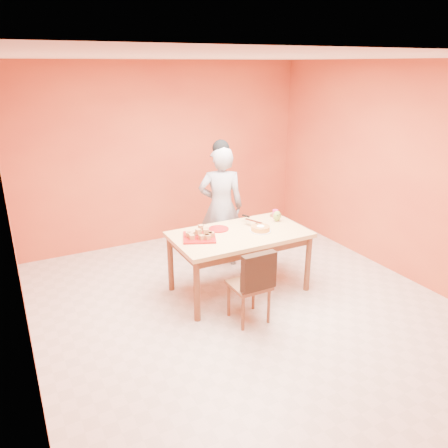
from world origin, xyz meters
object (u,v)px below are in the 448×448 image
red_dinner_plate (219,229)px  pastry_platter (199,237)px  dining_chair (250,284)px  sponge_cake (260,228)px  person (221,207)px  egg_ornament (277,216)px  checker_tin (273,215)px  magenta_glass (275,214)px  dining_table (239,240)px

red_dinner_plate → pastry_platter: bearing=-155.7°
dining_chair → sponge_cake: size_ratio=3.83×
person → sponge_cake: person is taller
pastry_platter → egg_ornament: egg_ornament is taller
dining_chair → sponge_cake: (0.48, 0.57, 0.35)m
sponge_cake → checker_tin: size_ratio=2.58×
red_dinner_plate → egg_ornament: 0.80m
pastry_platter → red_dinner_plate: 0.35m
red_dinner_plate → magenta_glass: size_ratio=2.33×
magenta_glass → pastry_platter: bearing=-170.6°
person → dining_table: bearing=101.0°
checker_tin → sponge_cake: bearing=-138.8°
dining_chair → red_dinner_plate: size_ratio=3.53×
pastry_platter → magenta_glass: size_ratio=3.52×
dining_chair → sponge_cake: 0.82m
pastry_platter → checker_tin: (1.17, 0.24, 0.00)m
dining_chair → red_dinner_plate: dining_chair is taller
dining_chair → magenta_glass: size_ratio=8.25×
pastry_platter → sponge_cake: bearing=-10.7°
dining_table → pastry_platter: size_ratio=4.37×
dining_chair → magenta_glass: magenta_glass is taller
dining_table → checker_tin: 0.75m
pastry_platter → dining_chair: bearing=-70.0°
egg_ornament → red_dinner_plate: bearing=-171.5°
pastry_platter → red_dinner_plate: bearing=24.3°
dining_table → red_dinner_plate: red_dinner_plate is taller
egg_ornament → person: bearing=138.8°
dining_table → egg_ornament: egg_ornament is taller
magenta_glass → red_dinner_plate: bearing=-176.7°
person → sponge_cake: (0.08, -0.87, -0.03)m
red_dinner_plate → magenta_glass: (0.85, 0.05, 0.04)m
dining_table → sponge_cake: sponge_cake is taller
dining_table → person: bearing=78.6°
dining_chair → sponge_cake: bearing=50.2°
dining_table → person: (0.16, 0.80, 0.16)m
checker_tin → dining_table: bearing=-155.6°
pastry_platter → egg_ornament: (1.11, 0.07, 0.06)m
dining_chair → magenta_glass: (0.92, 0.90, 0.37)m
dining_table → sponge_cake: (0.24, -0.07, 0.13)m
dining_table → checker_tin: bearing=24.4°
red_dinner_plate → checker_tin: size_ratio=2.79×
red_dinner_plate → egg_ornament: bearing=-5.7°
dining_chair → checker_tin: bearing=46.4°
dining_chair → egg_ornament: (0.85, 0.78, 0.38)m
dining_chair → pastry_platter: size_ratio=2.35×
sponge_cake → checker_tin: (0.44, 0.38, -0.02)m
person → dining_chair: bearing=97.0°
pastry_platter → dining_table: bearing=-7.5°
person → magenta_glass: size_ratio=15.87×
egg_ornament → checker_tin: size_ratio=1.56×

